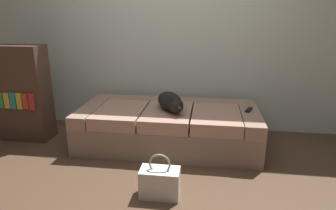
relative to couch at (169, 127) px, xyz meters
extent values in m
plane|color=brown|center=(0.00, -0.97, -0.22)|extent=(10.00, 10.00, 0.00)
cube|color=silver|center=(0.00, 0.63, 1.18)|extent=(6.40, 0.10, 2.80)
cube|color=#8C7060|center=(0.00, 0.00, -0.07)|extent=(1.95, 0.94, 0.30)
cube|color=#A27D69|center=(-0.88, 0.00, 0.15)|extent=(0.20, 0.94, 0.14)
cube|color=#A27D69|center=(0.88, 0.00, 0.15)|extent=(0.20, 0.94, 0.14)
cube|color=#A27D69|center=(0.00, 0.37, 0.15)|extent=(1.55, 0.20, 0.14)
cube|color=tan|center=(-0.52, -0.10, 0.15)|extent=(0.50, 0.72, 0.14)
cube|color=tan|center=(0.00, -0.10, 0.15)|extent=(0.50, 0.72, 0.14)
cube|color=tan|center=(0.52, -0.10, 0.15)|extent=(0.50, 0.72, 0.14)
ellipsoid|color=black|center=(0.02, -0.04, 0.31)|extent=(0.39, 0.47, 0.19)
sphere|color=black|center=(0.11, -0.21, 0.32)|extent=(0.15, 0.15, 0.15)
ellipsoid|color=black|center=(0.14, -0.28, 0.31)|extent=(0.09, 0.10, 0.05)
cone|color=black|center=(0.14, -0.20, 0.38)|extent=(0.04, 0.04, 0.04)
cone|color=black|center=(0.07, -0.23, 0.38)|extent=(0.04, 0.04, 0.04)
ellipsoid|color=black|center=(-0.03, 0.14, 0.32)|extent=(0.16, 0.05, 0.04)
cube|color=black|center=(0.86, 0.02, 0.23)|extent=(0.09, 0.16, 0.02)
cube|color=silver|center=(0.07, -1.00, -0.10)|extent=(0.32, 0.18, 0.24)
torus|color=#9F9C8F|center=(0.07, -1.00, 0.07)|extent=(0.18, 0.02, 0.18)
cube|color=#4D3629|center=(-1.68, -0.04, 0.33)|extent=(0.56, 0.28, 1.10)
cube|color=#2D924F|center=(-1.87, -0.19, 0.29)|extent=(0.06, 0.02, 0.18)
cube|color=gold|center=(-1.80, -0.19, 0.29)|extent=(0.06, 0.02, 0.17)
cube|color=teal|center=(-1.72, -0.19, 0.29)|extent=(0.06, 0.02, 0.19)
cube|color=gold|center=(-1.65, -0.19, 0.29)|extent=(0.06, 0.02, 0.18)
cube|color=#C03F29|center=(-1.57, -0.19, 0.29)|extent=(0.06, 0.02, 0.17)
cube|color=red|center=(-1.50, -0.19, 0.29)|extent=(0.06, 0.02, 0.19)
camera|label=1|loc=(0.42, -3.06, 1.22)|focal=31.52mm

